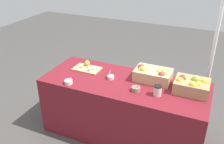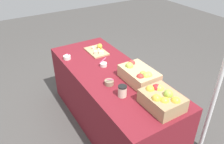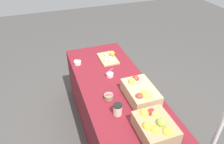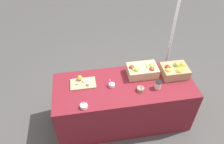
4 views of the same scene
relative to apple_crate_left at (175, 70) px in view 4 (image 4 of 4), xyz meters
The scene contains 10 objects.
ground_plane 1.10m from the apple_crate_left, behind, with size 10.00×10.00×0.00m, color #474442.
table 0.86m from the apple_crate_left, behind, with size 1.90×0.76×0.74m, color maroon.
apple_crate_left is the anchor object (origin of this frame).
apple_crate_middle 0.44m from the apple_crate_left, 169.92° to the left, with size 0.41×0.27×0.18m.
cutting_board_front 1.27m from the apple_crate_left, behind, with size 0.34×0.21×0.09m.
sample_bowl_near 0.59m from the apple_crate_left, 157.80° to the right, with size 0.10×0.10×0.09m.
sample_bowl_mid 0.90m from the apple_crate_left, behind, with size 0.08×0.10×0.10m.
sample_bowl_far 1.34m from the apple_crate_left, 163.46° to the right, with size 0.09×0.09×0.10m.
coffee_cup 0.37m from the apple_crate_left, 145.33° to the right, with size 0.08×0.08×0.11m.
tent_pole 0.64m from the apple_crate_left, 75.93° to the left, with size 0.04×0.04×2.13m, color white.
Camera 4 is at (-0.50, -1.99, 2.79)m, focal length 34.66 mm.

